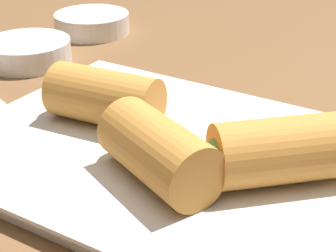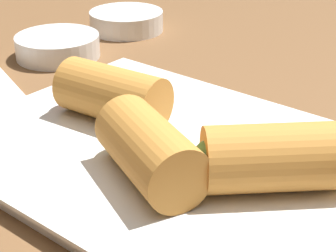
% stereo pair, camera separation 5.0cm
% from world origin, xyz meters
% --- Properties ---
extents(table_surface, '(1.80, 1.40, 0.02)m').
position_xyz_m(table_surface, '(0.00, 0.00, 0.01)').
color(table_surface, brown).
rests_on(table_surface, ground).
extents(serving_plate, '(0.33, 0.25, 0.01)m').
position_xyz_m(serving_plate, '(-0.03, 0.03, 0.03)').
color(serving_plate, white).
rests_on(serving_plate, table_surface).
extents(roll_front_left, '(0.11, 0.08, 0.05)m').
position_xyz_m(roll_front_left, '(-0.01, -0.01, 0.06)').
color(roll_front_left, '#C68438').
rests_on(roll_front_left, serving_plate).
extents(roll_front_right, '(0.10, 0.06, 0.05)m').
position_xyz_m(roll_front_right, '(-0.10, 0.04, 0.06)').
color(roll_front_right, '#C68438').
rests_on(roll_front_right, serving_plate).
extents(roll_back_left, '(0.10, 0.10, 0.05)m').
position_xyz_m(roll_back_left, '(0.06, 0.03, 0.06)').
color(roll_back_left, '#C68438').
rests_on(roll_back_left, serving_plate).
extents(dipping_bowl_near, '(0.10, 0.10, 0.03)m').
position_xyz_m(dipping_bowl_near, '(-0.29, 0.14, 0.03)').
color(dipping_bowl_near, white).
rests_on(dipping_bowl_near, table_surface).
extents(dipping_bowl_far, '(0.10, 0.10, 0.03)m').
position_xyz_m(dipping_bowl_far, '(-0.29, 0.27, 0.03)').
color(dipping_bowl_far, white).
rests_on(dipping_bowl_far, table_surface).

